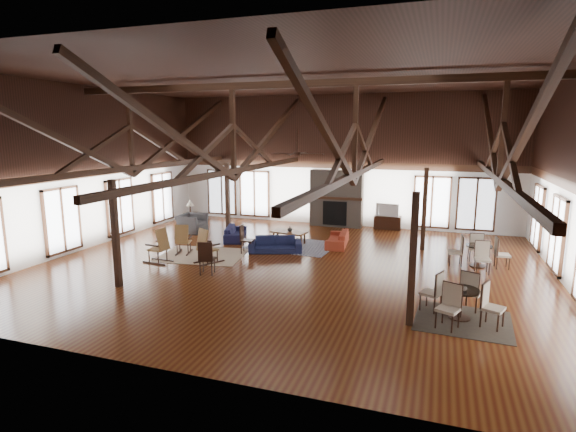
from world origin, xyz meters
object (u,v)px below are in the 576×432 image
(sofa_orange, at_px, (337,239))
(cafe_table_far, at_px, (479,252))
(cafe_table_near, at_px, (461,298))
(sofa_navy_front, at_px, (275,244))
(tv_console, at_px, (387,223))
(sofa_navy_left, at_px, (235,233))
(coffee_table, at_px, (289,233))
(armchair, at_px, (192,223))

(sofa_orange, xyz_separation_m, cafe_table_far, (4.95, -1.23, 0.22))
(cafe_table_near, xyz_separation_m, cafe_table_far, (0.72, 4.61, -0.01))
(sofa_navy_front, bearing_deg, cafe_table_far, -16.20)
(tv_console, bearing_deg, sofa_navy_left, -144.72)
(coffee_table, bearing_deg, tv_console, 61.75)
(sofa_navy_left, distance_m, armchair, 2.49)
(cafe_table_far, bearing_deg, armchair, 172.31)
(sofa_navy_front, distance_m, tv_console, 6.34)
(sofa_navy_left, relative_size, coffee_table, 1.27)
(sofa_orange, bearing_deg, coffee_table, -84.15)
(cafe_table_far, relative_size, tv_console, 1.62)
(sofa_navy_left, height_order, cafe_table_near, cafe_table_near)
(cafe_table_near, height_order, cafe_table_far, cafe_table_near)
(coffee_table, bearing_deg, sofa_navy_left, -170.60)
(sofa_orange, distance_m, cafe_table_near, 7.22)
(sofa_orange, xyz_separation_m, armchair, (-6.57, 0.32, 0.11))
(cafe_table_far, height_order, tv_console, cafe_table_far)
(armchair, bearing_deg, tv_console, -69.25)
(sofa_navy_front, bearing_deg, armchair, 137.36)
(sofa_navy_front, distance_m, armchair, 5.02)
(armchair, xyz_separation_m, tv_console, (8.06, 3.36, -0.09))
(sofa_navy_left, bearing_deg, coffee_table, -108.77)
(sofa_orange, height_order, cafe_table_near, cafe_table_near)
(sofa_orange, distance_m, tv_console, 3.97)
(cafe_table_far, xyz_separation_m, tv_console, (-3.46, 4.92, -0.20))
(sofa_navy_front, relative_size, tv_console, 1.63)
(sofa_navy_front, bearing_deg, tv_console, 37.57)
(sofa_orange, distance_m, cafe_table_far, 5.11)
(sofa_navy_front, bearing_deg, sofa_navy_left, 129.56)
(sofa_navy_front, bearing_deg, cafe_table_near, -53.79)
(sofa_navy_front, distance_m, coffee_table, 1.28)
(cafe_table_far, bearing_deg, coffee_table, 172.85)
(sofa_navy_left, bearing_deg, sofa_orange, -102.83)
(armchair, xyz_separation_m, cafe_table_far, (11.52, -1.56, 0.11))
(armchair, bearing_deg, sofa_navy_front, -114.94)
(sofa_navy_left, relative_size, tv_console, 1.54)
(cafe_table_near, distance_m, cafe_table_far, 4.66)
(sofa_orange, height_order, armchair, armchair)
(coffee_table, bearing_deg, armchair, -177.49)
(coffee_table, distance_m, cafe_table_near, 8.16)
(sofa_navy_left, height_order, tv_console, tv_console)
(sofa_navy_front, relative_size, coffee_table, 1.34)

